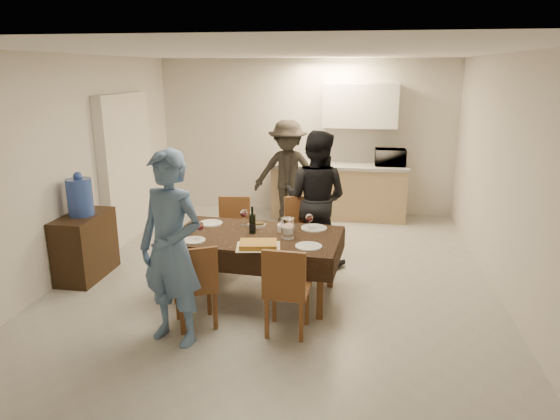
{
  "coord_description": "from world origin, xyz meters",
  "views": [
    {
      "loc": [
        0.89,
        -5.51,
        2.43
      ],
      "look_at": [
        0.07,
        -0.3,
        0.93
      ],
      "focal_mm": 32.0,
      "sensor_mm": 36.0,
      "label": 1
    }
  ],
  "objects_px": {
    "console": "(86,246)",
    "person_far": "(316,199)",
    "water_jug": "(80,197)",
    "person_near": "(171,249)",
    "wine_bottle": "(252,220)",
    "person_kitchen": "(288,173)",
    "microwave": "(390,157)",
    "water_pitcher": "(288,228)",
    "dining_table": "(256,238)",
    "savoury_tart": "(258,245)"
  },
  "relations": [
    {
      "from": "console",
      "to": "person_far",
      "type": "height_order",
      "value": "person_far"
    },
    {
      "from": "water_jug",
      "to": "person_far",
      "type": "height_order",
      "value": "person_far"
    },
    {
      "from": "person_near",
      "to": "console",
      "type": "bearing_deg",
      "value": 159.49
    },
    {
      "from": "wine_bottle",
      "to": "person_far",
      "type": "height_order",
      "value": "person_far"
    },
    {
      "from": "water_jug",
      "to": "person_kitchen",
      "type": "height_order",
      "value": "person_kitchen"
    },
    {
      "from": "person_far",
      "to": "console",
      "type": "bearing_deg",
      "value": 34.04
    },
    {
      "from": "microwave",
      "to": "water_jug",
      "type": "bearing_deg",
      "value": 39.03
    },
    {
      "from": "water_jug",
      "to": "wine_bottle",
      "type": "distance_m",
      "value": 2.08
    },
    {
      "from": "wine_bottle",
      "to": "microwave",
      "type": "height_order",
      "value": "microwave"
    },
    {
      "from": "console",
      "to": "person_kitchen",
      "type": "relative_size",
      "value": 0.5
    },
    {
      "from": "water_pitcher",
      "to": "person_far",
      "type": "bearing_deg",
      "value": 79.7
    },
    {
      "from": "dining_table",
      "to": "person_kitchen",
      "type": "relative_size",
      "value": 1.13
    },
    {
      "from": "wine_bottle",
      "to": "person_kitchen",
      "type": "bearing_deg",
      "value": 89.86
    },
    {
      "from": "wine_bottle",
      "to": "savoury_tart",
      "type": "distance_m",
      "value": 0.47
    },
    {
      "from": "savoury_tart",
      "to": "person_kitchen",
      "type": "bearing_deg",
      "value": 92.64
    },
    {
      "from": "water_jug",
      "to": "person_kitchen",
      "type": "xyz_separation_m",
      "value": [
        2.08,
        2.55,
        -0.16
      ]
    },
    {
      "from": "person_near",
      "to": "person_kitchen",
      "type": "xyz_separation_m",
      "value": [
        0.51,
        3.78,
        -0.06
      ]
    },
    {
      "from": "dining_table",
      "to": "console",
      "type": "xyz_separation_m",
      "value": [
        -2.12,
        0.18,
        -0.28
      ]
    },
    {
      "from": "water_pitcher",
      "to": "person_far",
      "type": "height_order",
      "value": "person_far"
    },
    {
      "from": "console",
      "to": "microwave",
      "type": "distance_m",
      "value": 4.81
    },
    {
      "from": "microwave",
      "to": "dining_table",
      "type": "bearing_deg",
      "value": 63.66
    },
    {
      "from": "savoury_tart",
      "to": "person_kitchen",
      "type": "height_order",
      "value": "person_kitchen"
    },
    {
      "from": "person_kitchen",
      "to": "microwave",
      "type": "bearing_deg",
      "value": 15.52
    },
    {
      "from": "console",
      "to": "wine_bottle",
      "type": "relative_size",
      "value": 2.8
    },
    {
      "from": "dining_table",
      "to": "microwave",
      "type": "distance_m",
      "value": 3.57
    },
    {
      "from": "water_jug",
      "to": "microwave",
      "type": "xyz_separation_m",
      "value": [
        3.7,
        3.0,
        0.05
      ]
    },
    {
      "from": "person_far",
      "to": "person_kitchen",
      "type": "bearing_deg",
      "value": -54.49
    },
    {
      "from": "water_pitcher",
      "to": "person_kitchen",
      "type": "bearing_deg",
      "value": 98.04
    },
    {
      "from": "dining_table",
      "to": "water_jug",
      "type": "height_order",
      "value": "water_jug"
    },
    {
      "from": "water_pitcher",
      "to": "person_kitchen",
      "type": "relative_size",
      "value": 0.13
    },
    {
      "from": "console",
      "to": "person_kitchen",
      "type": "xyz_separation_m",
      "value": [
        2.08,
        2.55,
        0.45
      ]
    },
    {
      "from": "wine_bottle",
      "to": "dining_table",
      "type": "bearing_deg",
      "value": -45.0
    },
    {
      "from": "water_pitcher",
      "to": "microwave",
      "type": "distance_m",
      "value": 3.47
    },
    {
      "from": "dining_table",
      "to": "water_jug",
      "type": "xyz_separation_m",
      "value": [
        -2.12,
        0.18,
        0.32
      ]
    },
    {
      "from": "wine_bottle",
      "to": "person_kitchen",
      "type": "distance_m",
      "value": 2.68
    },
    {
      "from": "person_far",
      "to": "wine_bottle",
      "type": "bearing_deg",
      "value": 75.13
    },
    {
      "from": "wine_bottle",
      "to": "water_jug",
      "type": "bearing_deg",
      "value": 176.29
    },
    {
      "from": "microwave",
      "to": "person_near",
      "type": "distance_m",
      "value": 4.74
    },
    {
      "from": "dining_table",
      "to": "person_kitchen",
      "type": "height_order",
      "value": "person_kitchen"
    },
    {
      "from": "wine_bottle",
      "to": "person_far",
      "type": "relative_size",
      "value": 0.17
    },
    {
      "from": "console",
      "to": "savoury_tart",
      "type": "relative_size",
      "value": 1.92
    },
    {
      "from": "person_far",
      "to": "person_kitchen",
      "type": "height_order",
      "value": "person_far"
    },
    {
      "from": "wine_bottle",
      "to": "savoury_tart",
      "type": "bearing_deg",
      "value": -70.77
    },
    {
      "from": "dining_table",
      "to": "person_far",
      "type": "bearing_deg",
      "value": 66.7
    },
    {
      "from": "console",
      "to": "water_jug",
      "type": "xyz_separation_m",
      "value": [
        0.0,
        0.0,
        0.6
      ]
    },
    {
      "from": "console",
      "to": "wine_bottle",
      "type": "xyz_separation_m",
      "value": [
        2.07,
        -0.13,
        0.46
      ]
    },
    {
      "from": "water_jug",
      "to": "person_kitchen",
      "type": "relative_size",
      "value": 0.26
    },
    {
      "from": "person_kitchen",
      "to": "person_near",
      "type": "bearing_deg",
      "value": -97.62
    },
    {
      "from": "wine_bottle",
      "to": "water_pitcher",
      "type": "xyz_separation_m",
      "value": [
        0.4,
        -0.1,
        -0.04
      ]
    },
    {
      "from": "console",
      "to": "wine_bottle",
      "type": "distance_m",
      "value": 2.13
    }
  ]
}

